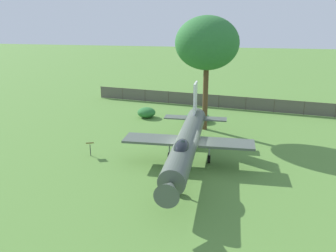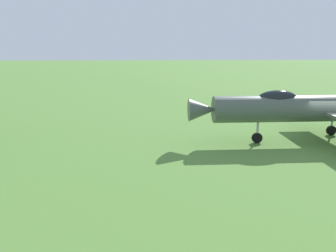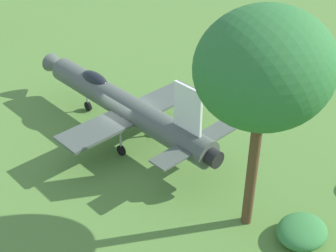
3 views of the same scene
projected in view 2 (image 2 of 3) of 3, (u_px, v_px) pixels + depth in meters
ground_plane at (322, 142)px, 20.84m from camera, size 200.00×200.00×0.00m
display_jet at (319, 108)px, 20.35m from camera, size 14.92×9.17×5.18m
info_plaque at (290, 105)px, 28.02m from camera, size 0.60×0.71×1.14m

